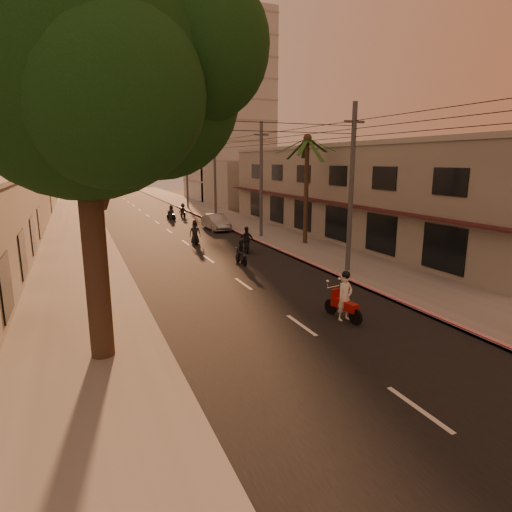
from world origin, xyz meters
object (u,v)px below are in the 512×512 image
object	(u,v)px
palm_tree	(307,145)
scooter_far_c	(171,213)
scooter_mid_a	(242,253)
scooter_far_b	(183,211)
scooter_mid_b	(246,241)
scooter_far_a	(195,233)
scooter_red	(344,298)
parked_car	(216,222)
broadleaf_tree	(95,70)

from	to	relation	value
palm_tree	scooter_far_c	bearing A→B (deg)	109.96
scooter_mid_a	scooter_far_c	xyz separation A→B (m)	(0.33, 21.33, 0.01)
palm_tree	scooter_far_b	world-z (taller)	palm_tree
palm_tree	scooter_mid_a	size ratio (longest dim) A/B	5.13
scooter_mid_b	scooter_far_a	world-z (taller)	scooter_far_a
palm_tree	scooter_red	world-z (taller)	palm_tree
scooter_red	scooter_far_a	size ratio (longest dim) A/B	1.09
scooter_mid_a	parked_car	size ratio (longest dim) A/B	0.37
scooter_far_a	parked_car	distance (m)	6.75
scooter_mid_b	parked_car	bearing A→B (deg)	101.67
broadleaf_tree	parked_car	size ratio (longest dim) A/B	2.80
scooter_far_a	parked_car	world-z (taller)	scooter_far_a
broadleaf_tree	scooter_red	bearing A→B (deg)	-1.65
scooter_mid_a	scooter_far_c	bearing A→B (deg)	87.68
broadleaf_tree	scooter_far_a	xyz separation A→B (m)	(7.16, 17.11, -7.66)
palm_tree	scooter_far_c	distance (m)	19.43
scooter_far_a	parked_car	size ratio (longest dim) A/B	0.42
palm_tree	scooter_mid_b	bearing A→B (deg)	-169.09
palm_tree	scooter_far_a	size ratio (longest dim) A/B	4.49
scooter_mid_a	scooter_far_a	xyz separation A→B (m)	(-0.86, 7.35, 0.11)
scooter_red	scooter_mid_a	size ratio (longest dim) A/B	1.25
scooter_far_b	broadleaf_tree	bearing A→B (deg)	-111.87
palm_tree	scooter_far_c	size ratio (longest dim) A/B	5.22
scooter_red	parked_car	bearing A→B (deg)	75.38
scooter_mid_b	scooter_far_b	xyz separation A→B (m)	(0.38, 19.73, -0.08)
parked_car	scooter_far_c	xyz separation A→B (m)	(-2.27, 8.19, 0.01)
scooter_red	scooter_mid_a	xyz separation A→B (m)	(-0.40, 10.00, -0.16)
scooter_mid_b	scooter_far_a	xyz separation A→B (m)	(-2.41, 4.22, 0.01)
broadleaf_tree	scooter_far_c	size ratio (longest dim) A/B	7.70
palm_tree	scooter_mid_a	world-z (taller)	palm_tree
scooter_mid_b	scooter_far_a	size ratio (longest dim) A/B	0.97
broadleaf_tree	scooter_mid_b	bearing A→B (deg)	53.38
palm_tree	scooter_far_a	world-z (taller)	palm_tree
scooter_mid_a	palm_tree	bearing A→B (deg)	30.45
broadleaf_tree	scooter_red	distance (m)	11.35
scooter_mid_a	scooter_mid_b	size ratio (longest dim) A/B	0.90
scooter_mid_b	scooter_far_c	world-z (taller)	scooter_mid_b
scooter_mid_a	scooter_mid_b	world-z (taller)	scooter_mid_b
palm_tree	scooter_far_b	distance (m)	20.37
broadleaf_tree	palm_tree	xyz separation A→B (m)	(14.61, 13.86, -1.33)
palm_tree	scooter_far_b	bearing A→B (deg)	103.95
scooter_far_b	scooter_far_c	bearing A→B (deg)	-141.25
broadleaf_tree	scooter_red	world-z (taller)	broadleaf_tree
scooter_red	scooter_far_b	world-z (taller)	scooter_red
scooter_mid_a	scooter_red	bearing A→B (deg)	-89.16
broadleaf_tree	scooter_mid_a	world-z (taller)	broadleaf_tree
palm_tree	parked_car	world-z (taller)	palm_tree
broadleaf_tree	scooter_mid_a	xyz separation A→B (m)	(8.02, 9.75, -7.77)
scooter_mid_b	scooter_far_c	size ratio (longest dim) A/B	1.12
broadleaf_tree	scooter_far_a	bearing A→B (deg)	67.28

